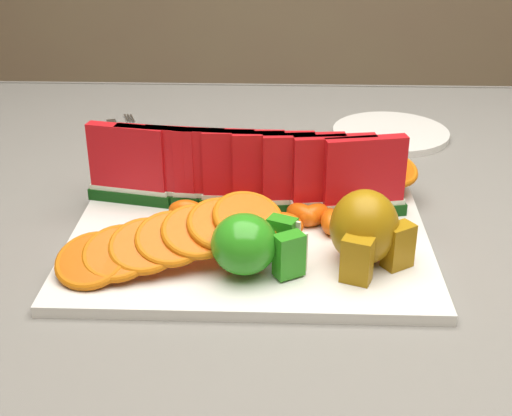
{
  "coord_description": "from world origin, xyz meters",
  "views": [
    {
      "loc": [
        -0.02,
        -0.81,
        1.15
      ],
      "look_at": [
        -0.05,
        -0.12,
        0.81
      ],
      "focal_mm": 50.0,
      "sensor_mm": 36.0,
      "label": 1
    }
  ],
  "objects_px": {
    "side_plate": "(391,133)",
    "pear_cluster": "(366,230)",
    "fork": "(119,136)",
    "platter": "(249,240)",
    "apple_cluster": "(251,244)"
  },
  "relations": [
    {
      "from": "platter",
      "to": "apple_cluster",
      "type": "distance_m",
      "value": 0.09
    },
    {
      "from": "platter",
      "to": "apple_cluster",
      "type": "height_order",
      "value": "apple_cluster"
    },
    {
      "from": "pear_cluster",
      "to": "platter",
      "type": "bearing_deg",
      "value": 155.88
    },
    {
      "from": "apple_cluster",
      "to": "side_plate",
      "type": "xyz_separation_m",
      "value": [
        0.2,
        0.43,
        -0.04
      ]
    },
    {
      "from": "side_plate",
      "to": "pear_cluster",
      "type": "bearing_deg",
      "value": -101.55
    },
    {
      "from": "platter",
      "to": "pear_cluster",
      "type": "bearing_deg",
      "value": -24.12
    },
    {
      "from": "platter",
      "to": "apple_cluster",
      "type": "bearing_deg",
      "value": -85.73
    },
    {
      "from": "platter",
      "to": "side_plate",
      "type": "distance_m",
      "value": 0.41
    },
    {
      "from": "pear_cluster",
      "to": "fork",
      "type": "distance_m",
      "value": 0.52
    },
    {
      "from": "side_plate",
      "to": "platter",
      "type": "bearing_deg",
      "value": -120.24
    },
    {
      "from": "apple_cluster",
      "to": "side_plate",
      "type": "height_order",
      "value": "apple_cluster"
    },
    {
      "from": "platter",
      "to": "side_plate",
      "type": "xyz_separation_m",
      "value": [
        0.21,
        0.35,
        -0.0
      ]
    },
    {
      "from": "apple_cluster",
      "to": "side_plate",
      "type": "bearing_deg",
      "value": 65.17
    },
    {
      "from": "apple_cluster",
      "to": "fork",
      "type": "relative_size",
      "value": 0.52
    },
    {
      "from": "pear_cluster",
      "to": "side_plate",
      "type": "bearing_deg",
      "value": 78.45
    }
  ]
}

